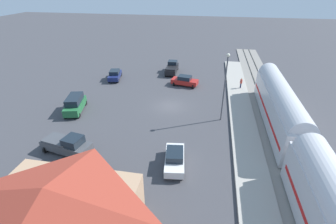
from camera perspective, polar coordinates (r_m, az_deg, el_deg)
ground_plane at (r=35.47m, az=0.50°, el=1.42°), size 200.00×200.00×0.00m
railway_track at (r=36.09m, az=22.98°, el=-0.37°), size 4.80×70.00×0.30m
platform at (r=35.32m, az=16.71°, el=0.26°), size 3.20×46.00×0.30m
passenger_train at (r=24.91m, az=28.99°, el=-7.95°), size 2.93×37.54×4.98m
station_building at (r=18.75m, az=-25.54°, el=-21.14°), size 10.74×9.23×5.25m
pedestrian_on_platform at (r=42.16m, az=16.74°, el=6.65°), size 0.36×0.36×1.71m
pickup_black at (r=48.33m, az=0.94°, el=10.32°), size 2.04×5.43×2.14m
sedan_white at (r=24.14m, az=1.58°, el=-10.85°), size 2.38×4.69×1.74m
pickup_charcoal at (r=27.78m, az=-22.54°, el=-7.05°), size 5.67×3.25×2.14m
suv_green at (r=35.91m, az=-20.97°, el=1.80°), size 3.06×5.22×2.22m
sedan_navy at (r=46.05m, az=-12.35°, el=8.51°), size 2.66×4.77×1.74m
sedan_red at (r=42.34m, az=3.92°, el=7.33°), size 4.76×2.87×1.74m
light_pole_near_platform at (r=30.43m, az=13.24°, el=7.11°), size 0.44×0.44×8.79m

